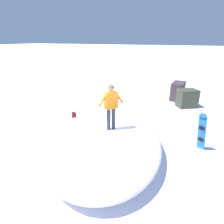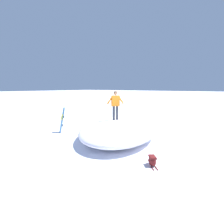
{
  "view_description": "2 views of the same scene",
  "coord_description": "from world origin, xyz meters",
  "px_view_note": "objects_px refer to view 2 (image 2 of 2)",
  "views": [
    {
      "loc": [
        -5.8,
        -2.56,
        4.07
      ],
      "look_at": [
        -0.06,
        -0.07,
        1.65
      ],
      "focal_mm": 30.81,
      "sensor_mm": 36.0,
      "label": 1
    },
    {
      "loc": [
        7.19,
        5.01,
        2.81
      ],
      "look_at": [
        0.3,
        -0.04,
        1.44
      ],
      "focal_mm": 24.82,
      "sensor_mm": 36.0,
      "label": 2
    }
  ],
  "objects_px": {
    "snowboard_primary_upright": "(62,120)",
    "backpack_far": "(152,161)",
    "snowboarder_standing": "(115,104)",
    "backpack_near": "(125,119)"
  },
  "relations": [
    {
      "from": "backpack_near",
      "to": "snowboard_primary_upright",
      "type": "bearing_deg",
      "value": -15.85
    },
    {
      "from": "backpack_near",
      "to": "backpack_far",
      "type": "xyz_separation_m",
      "value": [
        5.82,
        4.71,
        0.02
      ]
    },
    {
      "from": "snowboarder_standing",
      "to": "snowboard_primary_upright",
      "type": "bearing_deg",
      "value": -65.8
    },
    {
      "from": "snowboard_primary_upright",
      "to": "snowboarder_standing",
      "type": "bearing_deg",
      "value": 114.2
    },
    {
      "from": "snowboard_primary_upright",
      "to": "backpack_far",
      "type": "xyz_separation_m",
      "value": [
        0.7,
        6.16,
        -0.64
      ]
    },
    {
      "from": "snowboarder_standing",
      "to": "snowboard_primary_upright",
      "type": "xyz_separation_m",
      "value": [
        1.38,
        -3.08,
        -1.07
      ]
    },
    {
      "from": "snowboarder_standing",
      "to": "snowboard_primary_upright",
      "type": "height_order",
      "value": "snowboarder_standing"
    },
    {
      "from": "snowboarder_standing",
      "to": "backpack_near",
      "type": "height_order",
      "value": "snowboarder_standing"
    },
    {
      "from": "backpack_far",
      "to": "snowboard_primary_upright",
      "type": "bearing_deg",
      "value": -96.47
    },
    {
      "from": "snowboarder_standing",
      "to": "snowboard_primary_upright",
      "type": "relative_size",
      "value": 1.04
    }
  ]
}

